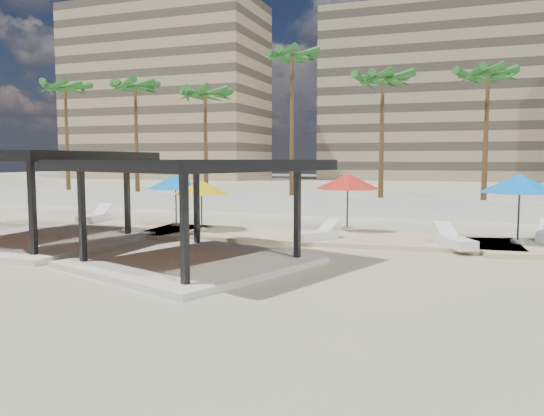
% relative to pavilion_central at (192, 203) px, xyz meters
% --- Properties ---
extents(ground, '(200.00, 200.00, 0.00)m').
position_rel_pavilion_central_xyz_m(ground, '(0.46, -0.23, -2.05)').
color(ground, tan).
rests_on(ground, ground).
extents(promenade, '(44.45, 7.97, 0.24)m').
position_rel_pavilion_central_xyz_m(promenade, '(2.46, 7.44, -1.99)').
color(promenade, '#C6B284').
rests_on(promenade, ground).
extents(boundary_wall, '(56.00, 0.30, 1.20)m').
position_rel_pavilion_central_xyz_m(boundary_wall, '(0.46, 15.77, -1.45)').
color(boundary_wall, silver).
rests_on(boundary_wall, ground).
extents(building_west, '(34.00, 16.00, 32.40)m').
position_rel_pavilion_central_xyz_m(building_west, '(-41.54, 67.77, 13.21)').
color(building_west, '#937F60').
rests_on(building_west, ground).
extents(building_mid, '(38.00, 16.00, 30.40)m').
position_rel_pavilion_central_xyz_m(building_mid, '(4.46, 77.77, 12.21)').
color(building_mid, '#847259').
rests_on(building_mid, ground).
extents(pavilion_central, '(8.67, 8.67, 3.44)m').
position_rel_pavilion_central_xyz_m(pavilion_central, '(0.00, 0.00, 0.00)').
color(pavilion_central, beige).
rests_on(pavilion_central, ground).
extents(pavilion_west, '(7.46, 7.46, 3.75)m').
position_rel_pavilion_central_xyz_m(pavilion_west, '(-8.10, 1.52, 0.19)').
color(pavilion_west, beige).
rests_on(pavilion_west, ground).
extents(umbrella_b, '(3.28, 3.28, 2.30)m').
position_rel_pavilion_central_xyz_m(umbrella_b, '(-3.07, 6.61, 0.10)').
color(umbrella_b, beige).
rests_on(umbrella_b, promenade).
extents(umbrella_c, '(3.58, 3.58, 2.62)m').
position_rel_pavilion_central_xyz_m(umbrella_c, '(3.29, 8.86, 0.38)').
color(umbrella_c, beige).
rests_on(umbrella_c, promenade).
extents(umbrella_d, '(3.95, 3.95, 2.72)m').
position_rel_pavilion_central_xyz_m(umbrella_d, '(10.36, 7.41, 0.46)').
color(umbrella_d, beige).
rests_on(umbrella_d, promenade).
extents(umbrella_f, '(3.27, 3.27, 2.50)m').
position_rel_pavilion_central_xyz_m(umbrella_f, '(-5.05, 7.70, 0.27)').
color(umbrella_f, beige).
rests_on(umbrella_f, promenade).
extents(lounger_a, '(0.98, 2.37, 0.87)m').
position_rel_pavilion_central_xyz_m(lounger_a, '(-9.97, 7.69, -1.66)').
color(lounger_a, silver).
rests_on(lounger_a, promenade).
extents(lounger_b, '(1.62, 2.13, 0.79)m').
position_rel_pavilion_central_xyz_m(lounger_b, '(2.70, 5.61, -1.68)').
color(lounger_b, silver).
rests_on(lounger_b, promenade).
extents(lounger_c, '(1.67, 2.29, 0.84)m').
position_rel_pavilion_central_xyz_m(lounger_c, '(8.06, 5.62, -1.67)').
color(lounger_c, silver).
rests_on(lounger_c, promenade).
extents(palm_a, '(3.00, 3.00, 9.71)m').
position_rel_pavilion_central_xyz_m(palm_a, '(-20.54, 18.07, 6.47)').
color(palm_a, brown).
rests_on(palm_a, ground).
extents(palm_b, '(3.00, 3.00, 9.59)m').
position_rel_pavilion_central_xyz_m(palm_b, '(-14.54, 18.47, 6.35)').
color(palm_b, brown).
rests_on(palm_b, ground).
extents(palm_c, '(3.00, 3.00, 8.71)m').
position_rel_pavilion_central_xyz_m(palm_c, '(-8.54, 17.87, 5.53)').
color(palm_c, brown).
rests_on(palm_c, ground).
extents(palm_d, '(3.00, 3.00, 11.04)m').
position_rel_pavilion_central_xyz_m(palm_d, '(-2.54, 18.67, 7.71)').
color(palm_d, brown).
rests_on(palm_d, ground).
extents(palm_e, '(3.00, 3.00, 9.17)m').
position_rel_pavilion_central_xyz_m(palm_e, '(3.46, 18.17, 5.96)').
color(palm_e, brown).
rests_on(palm_e, ground).
extents(palm_f, '(3.00, 3.00, 9.16)m').
position_rel_pavilion_central_xyz_m(palm_f, '(9.46, 18.37, 5.95)').
color(palm_f, brown).
rests_on(palm_f, ground).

